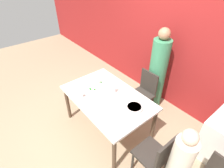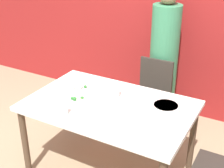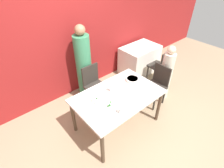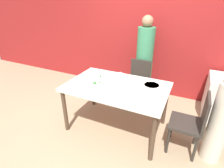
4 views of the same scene
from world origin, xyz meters
The scene contains 15 objects.
ground_plane centered at (0.00, 0.00, 0.00)m, with size 10.00×10.00×0.00m, color #998466.
wall_back centered at (0.00, 1.48, 1.35)m, with size 10.00×0.06×2.70m.
dining_table centered at (0.00, 0.00, 0.67)m, with size 1.47×0.94×0.75m.
chair_adult_spot centered at (0.08, 0.81, 0.48)m, with size 0.40×0.40×0.87m.
chair_child_spot centered at (1.07, -0.04, 0.48)m, with size 0.40×0.40×0.87m.
person_adult centered at (0.08, 1.14, 0.76)m, with size 0.32×0.32×1.63m.
person_child centered at (1.36, -0.04, 0.58)m, with size 0.24×0.24×1.24m.
bowl_curry centered at (0.48, 0.13, 0.78)m, with size 0.24×0.24×0.06m.
plate_rice_adult centered at (-0.26, -0.10, 0.76)m, with size 0.22×0.22×0.06m.
plate_rice_child centered at (-0.39, 0.11, 0.76)m, with size 0.22×0.22×0.05m.
glass_water_tall centered at (-0.01, 0.15, 0.82)m, with size 0.07×0.07×0.14m.
glass_water_short centered at (-0.24, -0.34, 0.80)m, with size 0.06×0.06×0.11m.
napkin_folded centered at (0.21, 0.34, 0.75)m, with size 0.14×0.14×0.01m.
fork_steel centered at (0.35, -0.30, 0.75)m, with size 0.18×0.04×0.01m.
spoon_steel centered at (0.23, -0.05, 0.75)m, with size 0.17×0.09×0.01m.
Camera 1 is at (1.70, -1.28, 2.56)m, focal length 28.00 mm.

